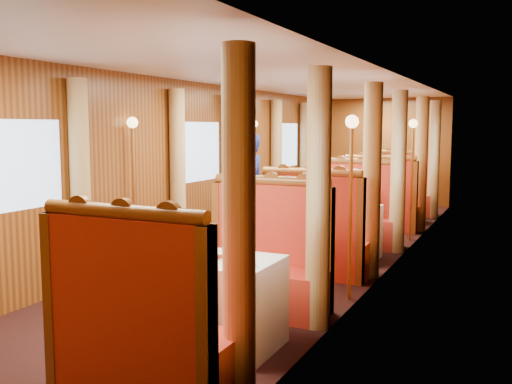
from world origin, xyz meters
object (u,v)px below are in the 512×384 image
Objects in this scene: tea_tray at (203,258)px; rose_vase_far at (393,174)px; banquette_far_aft at (403,194)px; teapot_left at (191,250)px; banquette_mid_aft at (359,218)px; banquette_far_fwd at (381,206)px; table_near at (215,302)px; banquette_mid_fwd at (315,242)px; rose_vase_mid at (342,193)px; fruit_plate at (243,263)px; banquette_near_aft at (265,269)px; steward at (249,188)px; teapot_right at (202,253)px; banquette_near_fwd at (140,336)px; passenger at (354,200)px; table_mid at (339,232)px; table_far at (393,202)px; teapot_back at (206,248)px.

rose_vase_far is (0.06, 7.03, 0.17)m from tea_tray.
banquette_far_aft is 8.15m from teapot_left.
rose_vase_far is (-0.01, 2.45, 0.50)m from banquette_mid_aft.
teapot_left is (-0.15, -6.11, 0.40)m from banquette_far_fwd.
table_near is at bearing 46.91° from tea_tray.
rose_vase_mid is at bearing 88.74° from banquette_mid_fwd.
fruit_plate is (0.34, -0.14, 0.39)m from table_near.
banquette_near_aft is at bearing 90.00° from table_near.
fruit_plate is at bearing -22.01° from table_near.
banquette_far_aft is (0.00, 5.53, 0.00)m from banquette_mid_fwd.
rose_vase_far is 0.21× the size of steward.
steward is at bearing 115.61° from fruit_plate.
rose_vase_mid is at bearing 90.23° from steward.
teapot_right is 0.09× the size of steward.
banquette_far_fwd is 3.72× the size of rose_vase_far.
steward reaches higher than rose_vase_mid.
banquette_near_fwd is 8.86× the size of teapot_right.
passenger is (1.68, 0.17, -0.12)m from steward.
banquette_far_fwd is at bearing 90.00° from table_mid.
tea_tray is at bearing 93.69° from teapot_right.
teapot_left is at bearing -91.41° from banquette_far_fwd.
table_mid is 3.65m from teapot_right.
banquette_far_aft is 3.72× the size of rose_vase_mid.
table_near is at bearing -90.00° from table_mid.
passenger reaches higher than tea_tray.
table_mid and table_far have the same top height.
passenger is at bearing 69.26° from teapot_left.
steward is (-1.68, 0.57, 0.49)m from table_mid.
steward is (-1.68, 3.06, 0.44)m from banquette_near_aft.
banquette_near_aft is 3.72× the size of rose_vase_mid.
banquette_far_aft is (0.00, 2.03, 0.00)m from banquette_far_fwd.
banquette_near_aft reaches higher than teapot_left.
banquette_near_aft and banquette_mid_fwd have the same top height.
banquette_near_fwd reaches higher than teapot_back.
teapot_right reaches higher than table_far.
passenger is (0.11, 4.19, -0.07)m from teapot_back.
banquette_near_aft is at bearing -90.00° from banquette_far_fwd.
banquette_near_aft is 3.50m from banquette_mid_aft.
banquette_far_fwd is at bearing 99.81° from teapot_back.
steward is at bearing 122.21° from teapot_back.
table_mid is 2.49m from banquette_far_fwd.
passenger is (-0.00, -3.77, 0.32)m from banquette_far_aft.
teapot_right is at bearing -90.43° from banquette_far_fwd.
table_mid is 1.02m from banquette_mid_aft.
banquette_near_fwd reaches higher than teapot_right.
table_far is 6.94× the size of teapot_right.
banquette_near_fwd is 1.00× the size of banquette_far_aft.
banquette_far_aft is (0.00, 7.00, 0.00)m from banquette_near_aft.
steward is (-1.70, 0.56, -0.06)m from rose_vase_mid.
table_near is 5.22× the size of fruit_plate.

